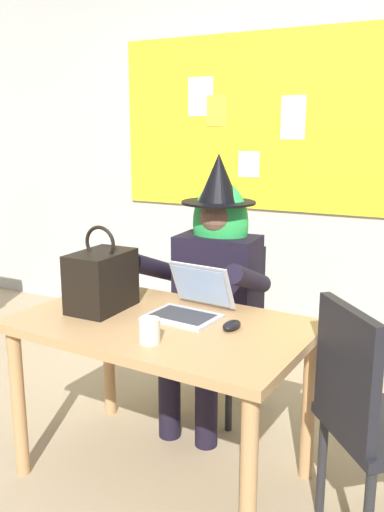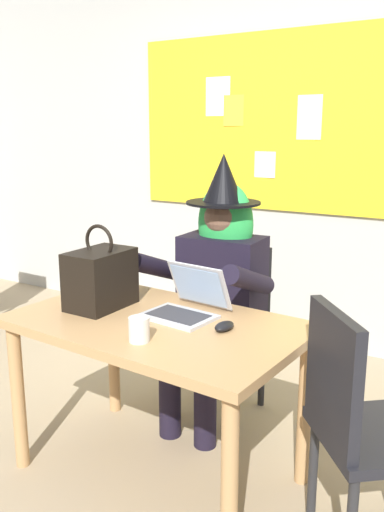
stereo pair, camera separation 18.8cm
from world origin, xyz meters
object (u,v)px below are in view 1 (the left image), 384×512
(person_costumed, at_px, (213,274))
(handbag, at_px, (101,280))
(desk_main, at_px, (162,343))
(chair_at_desk, at_px, (223,318))
(computer_mouse, at_px, (231,326))
(laptop, at_px, (190,304))
(chair_extra_corner, at_px, (371,412))
(coffee_mug, at_px, (150,331))

(person_costumed, relative_size, handbag, 3.67)
(handbag, bearing_deg, desk_main, -3.38)
(desk_main, relative_size, chair_at_desk, 1.40)
(computer_mouse, bearing_deg, laptop, 164.87)
(person_costumed, bearing_deg, laptop, 10.88)
(person_costumed, bearing_deg, chair_extra_corner, 53.64)
(desk_main, distance_m, person_costumed, 0.63)
(laptop, xyz_separation_m, handbag, (-0.38, -0.11, 0.09))
(desk_main, bearing_deg, handbag, 176.62)
(handbag, height_order, coffee_mug, handbag)
(laptop, bearing_deg, coffee_mug, -82.49)
(computer_mouse, height_order, coffee_mug, coffee_mug)
(chair_at_desk, height_order, laptop, laptop)
(desk_main, bearing_deg, laptop, 63.23)
(desk_main, bearing_deg, chair_at_desk, 93.83)
(chair_at_desk, relative_size, computer_mouse, 8.61)
(handbag, bearing_deg, chair_extra_corner, -0.67)
(chair_at_desk, relative_size, laptop, 2.71)
(person_costumed, xyz_separation_m, computer_mouse, (0.35, -0.56, -0.04))
(chair_at_desk, xyz_separation_m, computer_mouse, (0.34, -0.69, 0.24))
(chair_at_desk, bearing_deg, person_costumed, 2.46)
(computer_mouse, relative_size, handbag, 0.28)
(desk_main, height_order, coffee_mug, coffee_mug)
(desk_main, distance_m, coffee_mug, 0.28)
(desk_main, height_order, chair_at_desk, chair_at_desk)
(handbag, relative_size, chair_extra_corner, 0.41)
(person_costumed, height_order, computer_mouse, person_costumed)
(computer_mouse, height_order, chair_extra_corner, chair_extra_corner)
(person_costumed, xyz_separation_m, chair_extra_corner, (0.91, -0.60, -0.26))
(chair_at_desk, xyz_separation_m, person_costumed, (-0.00, -0.12, 0.28))
(person_costumed, bearing_deg, chair_at_desk, 176.58)
(laptop, xyz_separation_m, chair_extra_corner, (0.79, -0.13, -0.25))
(coffee_mug, bearing_deg, handbag, 148.73)
(desk_main, bearing_deg, chair_extra_corner, 0.33)
(laptop, relative_size, chair_extra_corner, 0.36)
(person_costumed, height_order, laptop, person_costumed)
(coffee_mug, bearing_deg, person_costumed, 98.78)
(chair_at_desk, bearing_deg, coffee_mug, 10.66)
(chair_at_desk, height_order, person_costumed, person_costumed)
(chair_at_desk, relative_size, handbag, 2.37)
(laptop, distance_m, computer_mouse, 0.25)
(laptop, xyz_separation_m, coffee_mug, (0.01, -0.35, -0.00))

